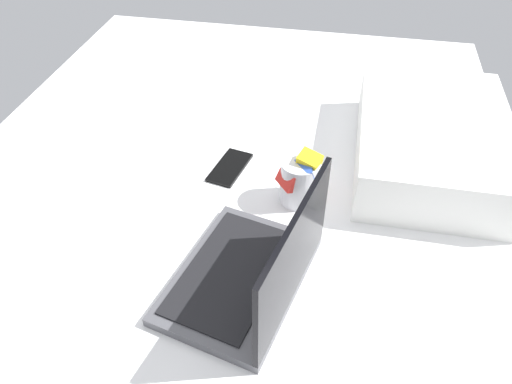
% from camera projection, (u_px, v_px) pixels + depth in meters
% --- Properties ---
extents(bed_mattress, '(1.80, 1.40, 0.18)m').
position_uv_depth(bed_mattress, '(233.00, 201.00, 1.28)').
color(bed_mattress, white).
rests_on(bed_mattress, ground).
extents(laptop, '(0.37, 0.30, 0.23)m').
position_uv_depth(laptop, '(253.00, 272.00, 0.93)').
color(laptop, '#4C4C51').
rests_on(laptop, bed_mattress).
extents(snack_cup, '(0.10, 0.10, 0.14)m').
position_uv_depth(snack_cup, '(300.00, 180.00, 1.11)').
color(snack_cup, silver).
rests_on(snack_cup, bed_mattress).
extents(cell_phone, '(0.15, 0.10, 0.01)m').
position_uv_depth(cell_phone, '(230.00, 167.00, 1.23)').
color(cell_phone, black).
rests_on(cell_phone, bed_mattress).
extents(pillow, '(0.52, 0.36, 0.13)m').
position_uv_depth(pillow, '(432.00, 141.00, 1.22)').
color(pillow, white).
rests_on(pillow, bed_mattress).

